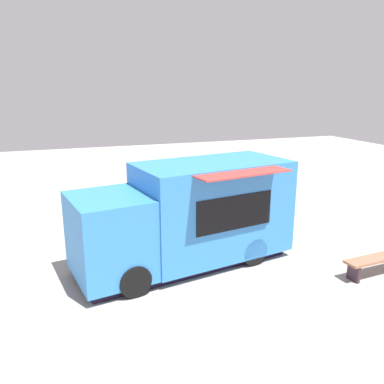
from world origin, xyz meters
TOP-DOWN VIEW (x-y plane):
  - ground_plane at (0.00, 0.00)m, footprint 40.00×40.00m
  - food_truck at (-1.05, 1.14)m, footprint 3.10×5.74m
  - person_customer at (1.93, -1.40)m, footprint 0.69×0.75m
  - planter_flowering_near at (2.75, -0.41)m, footprint 0.71×0.71m
  - planter_flowering_far at (3.49, 3.04)m, footprint 0.63×0.63m
  - plaza_bench at (-3.21, -2.88)m, footprint 0.53×1.79m
  - trash_bin at (3.89, 0.05)m, footprint 0.46×0.46m

SIDE VIEW (x-z plane):
  - ground_plane at x=0.00m, z-range 0.00..0.00m
  - plaza_bench at x=-3.21m, z-range 0.12..0.59m
  - person_customer at x=1.93m, z-range -0.08..0.81m
  - planter_flowering_far at x=3.49m, z-range 0.04..0.94m
  - planter_flowering_near at x=2.75m, z-range 0.03..0.95m
  - trash_bin at x=3.89m, z-range 0.01..1.04m
  - food_truck at x=-1.05m, z-range -0.06..2.53m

